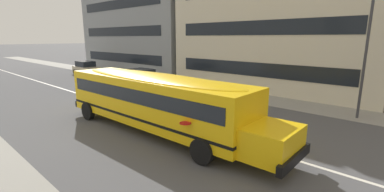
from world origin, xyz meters
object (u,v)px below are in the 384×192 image
at_px(parked_car_beige_past_driveway, 86,68).
at_px(street_lamp, 368,39).
at_px(school_bus, 156,98).
at_px(parked_car_silver_under_tree, 142,78).

relative_size(parked_car_beige_past_driveway, street_lamp, 0.57).
bearing_deg(parked_car_beige_past_driveway, school_bus, -18.51).
relative_size(parked_car_beige_past_driveway, parked_car_silver_under_tree, 1.00).
distance_m(school_bus, parked_car_beige_past_driveway, 22.60).
distance_m(parked_car_beige_past_driveway, street_lamp, 28.29).
bearing_deg(school_bus, parked_car_silver_under_tree, 144.66).
relative_size(school_bus, street_lamp, 1.81).
relative_size(school_bus, parked_car_beige_past_driveway, 3.16).
height_order(school_bus, parked_car_beige_past_driveway, school_bus).
bearing_deg(parked_car_silver_under_tree, school_bus, -33.63).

